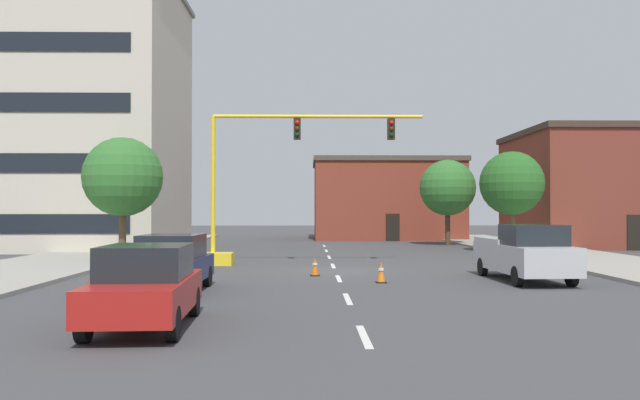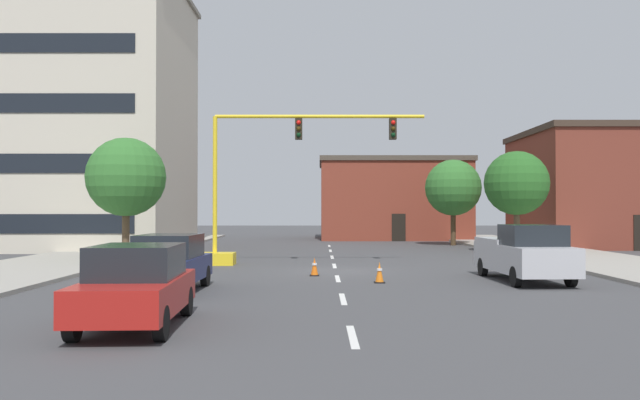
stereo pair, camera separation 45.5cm
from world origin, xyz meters
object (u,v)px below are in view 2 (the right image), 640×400
at_px(tree_right_mid, 515,183).
at_px(sedan_navy_near_left, 167,263).
at_px(tree_left_near, 124,177).
at_px(traffic_cone_roadside_b, 378,273).
at_px(sedan_red_mid_left, 135,285).
at_px(traffic_signal_gantry, 244,214).
at_px(traffic_cone_roadside_a, 313,267).
at_px(tree_right_far, 452,188).
at_px(pickup_truck_silver, 522,253).

distance_m(tree_right_mid, sedan_navy_near_left, 24.73).
relative_size(tree_left_near, traffic_cone_roadside_b, 8.43).
bearing_deg(sedan_red_mid_left, traffic_signal_gantry, 88.09).
distance_m(tree_left_near, traffic_cone_roadside_a, 12.57).
bearing_deg(tree_left_near, tree_right_far, 36.80).
distance_m(tree_right_mid, tree_right_far, 8.34).
height_order(traffic_signal_gantry, traffic_cone_roadside_b, traffic_signal_gantry).
relative_size(tree_left_near, traffic_cone_roadside_a, 8.79).
bearing_deg(pickup_truck_silver, traffic_cone_roadside_a, 165.33).
xyz_separation_m(sedan_navy_near_left, sedan_red_mid_left, (0.70, -6.10, 0.00)).
height_order(sedan_navy_near_left, sedan_red_mid_left, same).
relative_size(tree_right_far, pickup_truck_silver, 1.10).
xyz_separation_m(pickup_truck_silver, sedan_red_mid_left, (-11.03, -9.08, -0.09)).
bearing_deg(traffic_cone_roadside_b, sedan_red_mid_left, -124.74).
xyz_separation_m(tree_right_mid, sedan_red_mid_left, (-15.38, -24.61, -3.16)).
height_order(tree_right_mid, sedan_navy_near_left, tree_right_mid).
bearing_deg(tree_right_far, traffic_cone_roadside_a, -113.88).
height_order(traffic_signal_gantry, tree_right_far, traffic_signal_gantry).
distance_m(tree_right_far, pickup_truck_silver, 23.91).
bearing_deg(pickup_truck_silver, sedan_red_mid_left, -140.53).
height_order(tree_right_mid, traffic_cone_roadside_a, tree_right_mid).
bearing_deg(tree_right_far, sedan_red_mid_left, -112.13).
bearing_deg(traffic_signal_gantry, pickup_truck_silver, -33.58).
bearing_deg(tree_left_near, pickup_truck_silver, -29.51).
relative_size(tree_left_near, sedan_red_mid_left, 1.32).
height_order(traffic_signal_gantry, pickup_truck_silver, traffic_signal_gantry).
height_order(sedan_navy_near_left, traffic_cone_roadside_b, sedan_navy_near_left).
distance_m(sedan_red_mid_left, traffic_cone_roadside_b, 10.42).
xyz_separation_m(traffic_cone_roadside_a, traffic_cone_roadside_b, (2.24, -2.45, 0.01)).
distance_m(tree_right_mid, traffic_cone_roadside_a, 18.33).
xyz_separation_m(tree_right_mid, sedan_navy_near_left, (-16.09, -18.52, -3.16)).
height_order(sedan_red_mid_left, traffic_cone_roadside_b, sedan_red_mid_left).
height_order(tree_left_near, pickup_truck_silver, tree_left_near).
xyz_separation_m(tree_right_far, traffic_cone_roadside_b, (-7.37, -24.14, -3.71)).
bearing_deg(pickup_truck_silver, traffic_signal_gantry, 146.42).
bearing_deg(tree_right_mid, tree_right_far, 104.52).
height_order(pickup_truck_silver, traffic_cone_roadside_b, pickup_truck_silver).
height_order(tree_right_mid, tree_left_near, tree_left_near).
bearing_deg(tree_right_far, pickup_truck_silver, -95.49).
distance_m(tree_right_mid, tree_left_near, 21.90).
xyz_separation_m(tree_right_far, sedan_red_mid_left, (-13.29, -32.68, -3.17)).
bearing_deg(traffic_cone_roadside_a, traffic_signal_gantry, 122.04).
relative_size(traffic_signal_gantry, sedan_navy_near_left, 2.29).
relative_size(tree_right_mid, tree_right_far, 0.98).
relative_size(tree_right_mid, pickup_truck_silver, 1.08).
relative_size(sedan_red_mid_left, traffic_cone_roadside_a, 6.64).
distance_m(traffic_signal_gantry, traffic_cone_roadside_b, 9.44).
height_order(tree_right_mid, sedan_red_mid_left, tree_right_mid).
xyz_separation_m(tree_right_mid, pickup_truck_silver, (-4.36, -15.54, -3.07)).
bearing_deg(tree_left_near, traffic_signal_gantry, -21.80).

